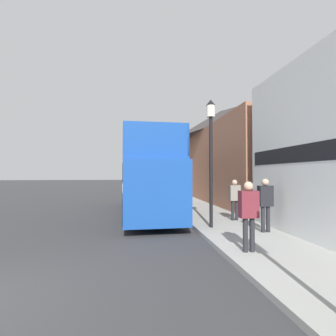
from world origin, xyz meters
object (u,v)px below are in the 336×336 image
(pedestrian_second, at_px, (265,200))
(tour_bus, at_px, (145,181))
(pedestrian_third, at_px, (235,196))
(lamp_post_nearest, at_px, (211,139))
(lamp_post_second, at_px, (174,157))
(parked_car_ahead_of_bus, at_px, (147,190))
(pedestrian_nearest, at_px, (249,209))
(lamp_post_third, at_px, (163,160))

(pedestrian_second, bearing_deg, tour_bus, 124.70)
(tour_bus, xyz_separation_m, pedestrian_third, (3.76, -3.32, -0.56))
(lamp_post_nearest, bearing_deg, tour_bus, 116.37)
(pedestrian_third, relative_size, lamp_post_second, 0.38)
(parked_car_ahead_of_bus, distance_m, pedestrian_third, 12.72)
(parked_car_ahead_of_bus, distance_m, lamp_post_second, 6.03)
(pedestrian_nearest, xyz_separation_m, lamp_post_second, (-0.14, 11.59, 2.09))
(parked_car_ahead_of_bus, height_order, lamp_post_second, lamp_post_second)
(pedestrian_second, bearing_deg, pedestrian_third, 94.20)
(pedestrian_second, bearing_deg, lamp_post_second, 100.32)
(parked_car_ahead_of_bus, distance_m, lamp_post_third, 4.63)
(pedestrian_nearest, relative_size, lamp_post_nearest, 0.37)
(pedestrian_nearest, relative_size, pedestrian_third, 1.03)
(lamp_post_second, bearing_deg, pedestrian_nearest, -89.29)
(parked_car_ahead_of_bus, bearing_deg, pedestrian_third, -72.98)
(tour_bus, bearing_deg, lamp_post_third, 76.79)
(parked_car_ahead_of_bus, xyz_separation_m, lamp_post_second, (1.65, -5.19, 2.59))
(pedestrian_nearest, xyz_separation_m, lamp_post_nearest, (-0.05, 3.16, 2.25))
(tour_bus, xyz_separation_m, lamp_post_nearest, (2.30, -4.65, 1.72))
(pedestrian_nearest, distance_m, lamp_post_third, 20.15)
(lamp_post_nearest, bearing_deg, parked_car_ahead_of_bus, 97.30)
(parked_car_ahead_of_bus, relative_size, pedestrian_third, 2.38)
(pedestrian_second, distance_m, lamp_post_nearest, 2.95)
(parked_car_ahead_of_bus, distance_m, lamp_post_nearest, 14.01)
(parked_car_ahead_of_bus, relative_size, lamp_post_nearest, 0.86)
(pedestrian_second, bearing_deg, lamp_post_third, 95.17)
(lamp_post_second, bearing_deg, pedestrian_third, -77.68)
(tour_bus, bearing_deg, pedestrian_third, -43.86)
(lamp_post_nearest, distance_m, lamp_post_third, 16.87)
(parked_car_ahead_of_bus, xyz_separation_m, pedestrian_second, (3.38, -14.67, 0.52))
(parked_car_ahead_of_bus, xyz_separation_m, pedestrian_nearest, (1.80, -16.78, 0.50))
(parked_car_ahead_of_bus, bearing_deg, pedestrian_second, -74.61)
(pedestrian_third, bearing_deg, lamp_post_second, 102.32)
(pedestrian_third, xyz_separation_m, lamp_post_second, (-1.55, 7.11, 2.12))
(tour_bus, distance_m, parked_car_ahead_of_bus, 9.06)
(lamp_post_second, distance_m, lamp_post_third, 8.44)
(tour_bus, bearing_deg, parked_car_ahead_of_bus, 83.98)
(lamp_post_nearest, relative_size, lamp_post_third, 0.98)
(tour_bus, height_order, pedestrian_third, tour_bus)
(parked_car_ahead_of_bus, xyz_separation_m, pedestrian_third, (3.21, -12.30, 0.47))
(pedestrian_third, bearing_deg, tour_bus, 138.59)
(pedestrian_nearest, height_order, lamp_post_second, lamp_post_second)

